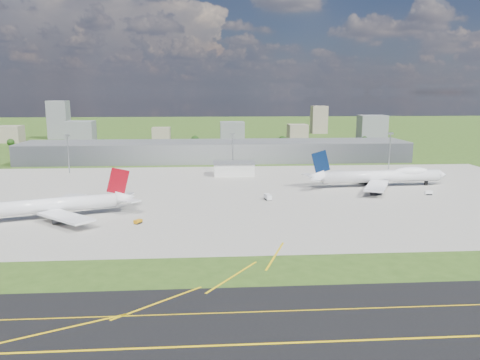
{
  "coord_description": "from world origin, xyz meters",
  "views": [
    {
      "loc": [
        -6.94,
        -201.82,
        53.37
      ],
      "look_at": [
        9.41,
        34.01,
        9.0
      ],
      "focal_mm": 35.0,
      "sensor_mm": 36.0,
      "label": 1
    }
  ],
  "objects": [
    {
      "name": "ops_building",
      "position": [
        10.0,
        100.0,
        4.0
      ],
      "size": [
        26.0,
        16.0,
        8.0
      ],
      "primitive_type": "cube",
      "color": "silver",
      "rests_on": "ground"
    },
    {
      "name": "bldg_c",
      "position": [
        20.0,
        310.0,
        11.0
      ],
      "size": [
        26.0,
        20.0,
        22.0
      ],
      "primitive_type": "cube",
      "color": "slate",
      "rests_on": "ground"
    },
    {
      "name": "terminal",
      "position": [
        0.0,
        165.0,
        7.5
      ],
      "size": [
        300.0,
        42.0,
        15.0
      ],
      "primitive_type": "cube",
      "color": "slate",
      "rests_on": "ground"
    },
    {
      "name": "tug_yellow",
      "position": [
        -36.06,
        -13.24,
        0.89
      ],
      "size": [
        3.55,
        3.88,
        1.7
      ],
      "rotation": [
        0.0,
        0.0,
        0.95
      ],
      "color": "orange",
      "rests_on": "ground"
    },
    {
      "name": "mast_west",
      "position": [
        -100.0,
        115.0,
        17.71
      ],
      "size": [
        3.5,
        2.0,
        25.9
      ],
      "color": "gray",
      "rests_on": "ground"
    },
    {
      "name": "tree_w",
      "position": [
        -110.0,
        265.0,
        4.86
      ],
      "size": [
        6.75,
        6.75,
        8.25
      ],
      "color": "#382314",
      "rests_on": "ground"
    },
    {
      "name": "bldg_tall_e",
      "position": [
        140.0,
        410.0,
        18.0
      ],
      "size": [
        20.0,
        18.0,
        36.0
      ],
      "primitive_type": "cube",
      "color": "gray",
      "rests_on": "ground"
    },
    {
      "name": "airliner_red_twin",
      "position": [
        -75.06,
        -2.24,
        5.49
      ],
      "size": [
        73.13,
        55.65,
        20.62
      ],
      "rotation": [
        0.0,
        0.0,
        3.46
      ],
      "color": "white",
      "rests_on": "ground"
    },
    {
      "name": "bldg_ce",
      "position": [
        100.0,
        350.0,
        8.0
      ],
      "size": [
        22.0,
        24.0,
        16.0
      ],
      "primitive_type": "cube",
      "color": "gray",
      "rests_on": "ground"
    },
    {
      "name": "airliner_blue_quad",
      "position": [
        92.1,
        55.42,
        6.07
      ],
      "size": [
        83.71,
        65.51,
        21.85
      ],
      "rotation": [
        0.0,
        0.0,
        0.07
      ],
      "color": "white",
      "rests_on": "ground"
    },
    {
      "name": "mast_center",
      "position": [
        10.0,
        115.0,
        17.71
      ],
      "size": [
        3.5,
        2.0,
        25.9
      ],
      "color": "gray",
      "rests_on": "ground"
    },
    {
      "name": "van_white_near",
      "position": [
        22.92,
        26.33,
        1.42
      ],
      "size": [
        3.63,
        6.05,
        2.83
      ],
      "rotation": [
        0.0,
        0.0,
        1.78
      ],
      "color": "white",
      "rests_on": "ground"
    },
    {
      "name": "tree_far_w",
      "position": [
        -200.0,
        270.0,
        5.18
      ],
      "size": [
        7.2,
        7.2,
        8.8
      ],
      "color": "#382314",
      "rests_on": "ground"
    },
    {
      "name": "taxiway",
      "position": [
        0.0,
        -110.0,
        0.03
      ],
      "size": [
        1400.0,
        60.0,
        0.06
      ],
      "primitive_type": "cube",
      "color": "black",
      "rests_on": "ground"
    },
    {
      "name": "bldg_cw",
      "position": [
        -60.0,
        340.0,
        7.0
      ],
      "size": [
        20.0,
        18.0,
        14.0
      ],
      "primitive_type": "cube",
      "color": "gray",
      "rests_on": "ground"
    },
    {
      "name": "van_white_far",
      "position": [
        109.24,
        32.05,
        1.09
      ],
      "size": [
        4.08,
        2.09,
        2.14
      ],
      "rotation": [
        0.0,
        0.0,
        -0.04
      ],
      "color": "white",
      "rests_on": "ground"
    },
    {
      "name": "tree_e",
      "position": [
        70.0,
        275.0,
        5.51
      ],
      "size": [
        7.65,
        7.65,
        9.35
      ],
      "color": "#382314",
      "rests_on": "ground"
    },
    {
      "name": "bldg_tall_w",
      "position": [
        -180.0,
        360.0,
        22.0
      ],
      "size": [
        22.0,
        20.0,
        44.0
      ],
      "primitive_type": "cube",
      "color": "slate",
      "rests_on": "ground"
    },
    {
      "name": "tree_far_e",
      "position": [
        160.0,
        285.0,
        4.53
      ],
      "size": [
        6.3,
        6.3,
        7.7
      ],
      "color": "#382314",
      "rests_on": "ground"
    },
    {
      "name": "mast_east",
      "position": [
        120.0,
        115.0,
        17.71
      ],
      "size": [
        3.5,
        2.0,
        25.9
      ],
      "color": "gray",
      "rests_on": "ground"
    },
    {
      "name": "bldg_far_w",
      "position": [
        -220.0,
        320.0,
        9.0
      ],
      "size": [
        24.0,
        20.0,
        18.0
      ],
      "primitive_type": "cube",
      "color": "gray",
      "rests_on": "ground"
    },
    {
      "name": "bldg_e",
      "position": [
        180.0,
        320.0,
        14.0
      ],
      "size": [
        30.0,
        22.0,
        28.0
      ],
      "primitive_type": "cube",
      "color": "slate",
      "rests_on": "ground"
    },
    {
      "name": "bldg_w",
      "position": [
        -140.0,
        300.0,
        12.0
      ],
      "size": [
        28.0,
        22.0,
        24.0
      ],
      "primitive_type": "cube",
      "color": "slate",
      "rests_on": "ground"
    },
    {
      "name": "ground",
      "position": [
        0.0,
        150.0,
        0.0
      ],
      "size": [
        1400.0,
        1400.0,
        0.0
      ],
      "primitive_type": "plane",
      "color": "#325119",
      "rests_on": "ground"
    },
    {
      "name": "apron",
      "position": [
        10.0,
        40.0,
        0.04
      ],
      "size": [
        360.0,
        190.0,
        0.08
      ],
      "primitive_type": "cube",
      "color": "#99958B",
      "rests_on": "ground"
    },
    {
      "name": "tree_c",
      "position": [
        -20.0,
        280.0,
        5.84
      ],
      "size": [
        8.1,
        8.1,
        9.9
      ],
      "color": "#382314",
      "rests_on": "ground"
    }
  ]
}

